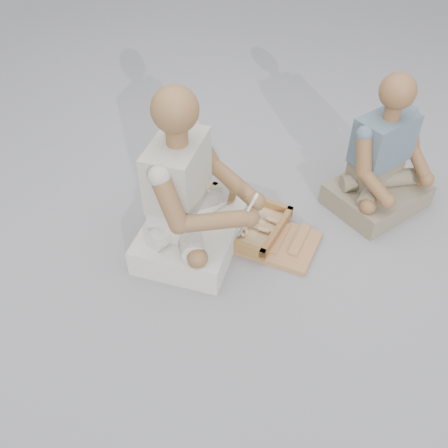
# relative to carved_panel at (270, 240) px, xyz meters

# --- Properties ---
(ground) EXTENTS (60.00, 60.00, 0.00)m
(ground) POSITION_rel_carved_panel_xyz_m (-0.18, -0.28, -0.02)
(ground) COLOR gray
(ground) RESTS_ON ground
(carved_panel) EXTENTS (0.61, 0.49, 0.04)m
(carved_panel) POSITION_rel_carved_panel_xyz_m (0.00, 0.00, 0.00)
(carved_panel) COLOR olive
(carved_panel) RESTS_ON ground
(tool_tray) EXTENTS (0.65, 0.59, 0.07)m
(tool_tray) POSITION_rel_carved_panel_xyz_m (-0.20, 0.10, 0.04)
(tool_tray) COLOR brown
(tool_tray) RESTS_ON carved_panel
(chisel_0) EXTENTS (0.09, 0.21, 0.02)m
(chisel_0) POSITION_rel_carved_panel_xyz_m (-0.22, 0.00, 0.06)
(chisel_0) COLOR silver
(chisel_0) RESTS_ON tool_tray
(chisel_1) EXTENTS (0.18, 0.16, 0.02)m
(chisel_1) POSITION_rel_carved_panel_xyz_m (-0.21, 0.04, 0.06)
(chisel_1) COLOR silver
(chisel_1) RESTS_ON tool_tray
(chisel_2) EXTENTS (0.21, 0.11, 0.02)m
(chisel_2) POSITION_rel_carved_panel_xyz_m (-0.06, 0.03, 0.04)
(chisel_2) COLOR silver
(chisel_2) RESTS_ON tool_tray
(chisel_3) EXTENTS (0.12, 0.20, 0.02)m
(chisel_3) POSITION_rel_carved_panel_xyz_m (-0.18, 0.01, 0.05)
(chisel_3) COLOR silver
(chisel_3) RESTS_ON tool_tray
(chisel_4) EXTENTS (0.21, 0.09, 0.02)m
(chisel_4) POSITION_rel_carved_panel_xyz_m (-0.06, 0.02, 0.06)
(chisel_4) COLOR silver
(chisel_4) RESTS_ON tool_tray
(chisel_5) EXTENTS (0.09, 0.21, 0.02)m
(chisel_5) POSITION_rel_carved_panel_xyz_m (-0.12, 0.10, 0.06)
(chisel_5) COLOR silver
(chisel_5) RESTS_ON tool_tray
(chisel_6) EXTENTS (0.22, 0.08, 0.02)m
(chisel_6) POSITION_rel_carved_panel_xyz_m (-0.13, 0.04, 0.06)
(chisel_6) COLOR silver
(chisel_6) RESTS_ON tool_tray
(chisel_7) EXTENTS (0.08, 0.22, 0.02)m
(chisel_7) POSITION_rel_carved_panel_xyz_m (-0.15, 0.04, 0.05)
(chisel_7) COLOR silver
(chisel_7) RESTS_ON tool_tray
(chisel_8) EXTENTS (0.20, 0.13, 0.02)m
(chisel_8) POSITION_rel_carved_panel_xyz_m (-0.01, 0.11, 0.06)
(chisel_8) COLOR silver
(chisel_8) RESTS_ON tool_tray
(chisel_9) EXTENTS (0.19, 0.13, 0.02)m
(chisel_9) POSITION_rel_carved_panel_xyz_m (-0.24, 0.12, 0.05)
(chisel_9) COLOR silver
(chisel_9) RESTS_ON tool_tray
(wood_chip_0) EXTENTS (0.02, 0.02, 0.00)m
(wood_chip_0) POSITION_rel_carved_panel_xyz_m (-0.22, 0.32, -0.02)
(wood_chip_0) COLOR tan
(wood_chip_0) RESTS_ON ground
(wood_chip_1) EXTENTS (0.02, 0.02, 0.00)m
(wood_chip_1) POSITION_rel_carved_panel_xyz_m (-0.09, -0.01, -0.02)
(wood_chip_1) COLOR tan
(wood_chip_1) RESTS_ON ground
(wood_chip_2) EXTENTS (0.02, 0.02, 0.00)m
(wood_chip_2) POSITION_rel_carved_panel_xyz_m (-0.22, -0.20, -0.02)
(wood_chip_2) COLOR tan
(wood_chip_2) RESTS_ON ground
(wood_chip_3) EXTENTS (0.02, 0.02, 0.00)m
(wood_chip_3) POSITION_rel_carved_panel_xyz_m (-0.09, 0.31, -0.02)
(wood_chip_3) COLOR tan
(wood_chip_3) RESTS_ON ground
(wood_chip_4) EXTENTS (0.02, 0.02, 0.00)m
(wood_chip_4) POSITION_rel_carved_panel_xyz_m (-0.17, 0.32, -0.02)
(wood_chip_4) COLOR tan
(wood_chip_4) RESTS_ON ground
(wood_chip_5) EXTENTS (0.02, 0.02, 0.00)m
(wood_chip_5) POSITION_rel_carved_panel_xyz_m (-0.00, 0.00, -0.02)
(wood_chip_5) COLOR tan
(wood_chip_5) RESTS_ON ground
(wood_chip_6) EXTENTS (0.02, 0.02, 0.00)m
(wood_chip_6) POSITION_rel_carved_panel_xyz_m (-0.40, 0.49, -0.02)
(wood_chip_6) COLOR tan
(wood_chip_6) RESTS_ON ground
(wood_chip_7) EXTENTS (0.02, 0.02, 0.00)m
(wood_chip_7) POSITION_rel_carved_panel_xyz_m (-0.51, 0.02, -0.02)
(wood_chip_7) COLOR tan
(wood_chip_7) RESTS_ON ground
(wood_chip_8) EXTENTS (0.02, 0.02, 0.00)m
(wood_chip_8) POSITION_rel_carved_panel_xyz_m (-0.34, 0.05, -0.02)
(wood_chip_8) COLOR tan
(wood_chip_8) RESTS_ON ground
(wood_chip_9) EXTENTS (0.02, 0.02, 0.00)m
(wood_chip_9) POSITION_rel_carved_panel_xyz_m (-0.42, 0.37, -0.02)
(wood_chip_9) COLOR tan
(wood_chip_9) RESTS_ON ground
(wood_chip_10) EXTENTS (0.02, 0.02, 0.00)m
(wood_chip_10) POSITION_rel_carved_panel_xyz_m (-0.09, 0.28, -0.02)
(wood_chip_10) COLOR tan
(wood_chip_10) RESTS_ON ground
(wood_chip_11) EXTENTS (0.02, 0.02, 0.00)m
(wood_chip_11) POSITION_rel_carved_panel_xyz_m (-0.48, 0.24, -0.02)
(wood_chip_11) COLOR tan
(wood_chip_11) RESTS_ON ground
(wood_chip_12) EXTENTS (0.02, 0.02, 0.00)m
(wood_chip_12) POSITION_rel_carved_panel_xyz_m (-0.16, -0.05, -0.02)
(wood_chip_12) COLOR tan
(wood_chip_12) RESTS_ON ground
(wood_chip_13) EXTENTS (0.02, 0.02, 0.00)m
(wood_chip_13) POSITION_rel_carved_panel_xyz_m (-0.30, 0.23, -0.02)
(wood_chip_13) COLOR tan
(wood_chip_13) RESTS_ON ground
(craftsman) EXTENTS (0.70, 0.70, 0.98)m
(craftsman) POSITION_rel_carved_panel_xyz_m (-0.45, -0.07, 0.31)
(craftsman) COLOR silver
(craftsman) RESTS_ON ground
(companion) EXTENTS (0.70, 0.69, 0.85)m
(companion) POSITION_rel_carved_panel_xyz_m (0.62, 0.43, 0.27)
(companion) COLOR #796D57
(companion) RESTS_ON ground
(mobile_phone) EXTENTS (0.05, 0.05, 0.10)m
(mobile_phone) POSITION_rel_carved_panel_xyz_m (-0.10, -0.20, 0.44)
(mobile_phone) COLOR silver
(mobile_phone) RESTS_ON craftsman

